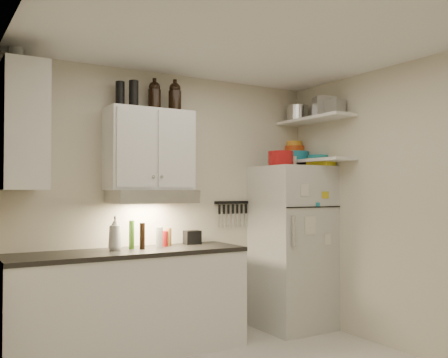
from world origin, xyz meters
TOP-DOWN VIEW (x-y plane):
  - ceiling at (0.00, 0.00)m, footprint 3.20×3.00m
  - back_wall at (0.00, 1.51)m, footprint 3.20×0.02m
  - left_wall at (-1.61, 0.00)m, footprint 0.02×3.00m
  - right_wall at (1.61, 0.00)m, footprint 0.02×3.00m
  - base_cabinet at (-0.55, 1.20)m, footprint 2.10×0.60m
  - countertop at (-0.55, 1.20)m, footprint 2.10×0.62m
  - upper_cabinet at (-0.30, 1.33)m, footprint 0.80×0.33m
  - side_cabinet at (-1.44, 1.20)m, footprint 0.33×0.55m
  - range_hood at (-0.30, 1.27)m, footprint 0.76×0.46m
  - fridge at (1.25, 1.16)m, footprint 0.70×0.68m
  - shelf_hi at (1.45, 1.02)m, footprint 0.30×0.95m
  - shelf_lo at (1.45, 1.02)m, footprint 0.30×0.95m
  - knife_strip at (0.70, 1.49)m, footprint 0.42×0.02m
  - dutch_oven at (1.06, 1.11)m, footprint 0.27×0.27m
  - book_stack at (1.46, 0.94)m, footprint 0.25×0.29m
  - spice_jar at (1.25, 1.13)m, footprint 0.08×0.08m
  - stock_pot at (1.46, 1.32)m, footprint 0.29×0.29m
  - tin_a at (1.49, 0.92)m, footprint 0.27×0.26m
  - tin_b at (1.48, 0.76)m, footprint 0.18×0.18m
  - bowl_teal at (1.48, 1.37)m, footprint 0.28×0.28m
  - bowl_orange at (1.51, 1.45)m, footprint 0.22×0.22m
  - bowl_yellow at (1.51, 1.45)m, footprint 0.17×0.17m
  - plates at (1.53, 1.06)m, footprint 0.21×0.21m
  - growler_a at (-0.23, 1.38)m, footprint 0.15×0.15m
  - growler_b at (-0.04, 1.35)m, footprint 0.14×0.14m
  - thermos_a at (-0.46, 1.32)m, footprint 0.11×0.11m
  - thermos_b at (-0.58, 1.37)m, footprint 0.10×0.10m
  - side_jar at (-1.47, 1.30)m, footprint 0.13×0.13m
  - soap_bottle at (-0.65, 1.25)m, footprint 0.17×0.17m
  - pepper_mill at (-0.10, 1.33)m, footprint 0.06×0.06m
  - oil_bottle at (-0.49, 1.27)m, footprint 0.06×0.06m
  - vinegar_bottle at (-0.42, 1.21)m, footprint 0.06×0.06m
  - clear_bottle at (-0.25, 1.21)m, footprint 0.08×0.08m
  - red_jar at (-0.16, 1.32)m, footprint 0.08×0.08m
  - caddy at (0.16, 1.36)m, footprint 0.16×0.12m

SIDE VIEW (x-z plane):
  - base_cabinet at x=-0.55m, z-range 0.00..0.88m
  - fridge at x=1.25m, z-range 0.00..1.70m
  - countertop at x=-0.55m, z-range 0.88..0.92m
  - caddy at x=0.16m, z-range 0.92..1.05m
  - red_jar at x=-0.16m, z-range 0.92..1.07m
  - pepper_mill at x=-0.10m, z-range 0.92..1.09m
  - clear_bottle at x=-0.25m, z-range 0.92..1.11m
  - vinegar_bottle at x=-0.42m, z-range 0.92..1.16m
  - oil_bottle at x=-0.49m, z-range 0.92..1.18m
  - soap_bottle at x=-0.65m, z-range 0.92..1.26m
  - back_wall at x=0.00m, z-range 0.00..2.60m
  - left_wall at x=-1.61m, z-range 0.00..2.60m
  - right_wall at x=1.61m, z-range 0.00..2.60m
  - knife_strip at x=0.70m, z-range 1.31..1.33m
  - range_hood at x=-0.30m, z-range 1.33..1.45m
  - book_stack at x=1.46m, z-range 1.70..1.78m
  - spice_jar at x=1.25m, z-range 1.70..1.81m
  - shelf_lo at x=1.45m, z-range 1.75..1.77m
  - dutch_oven at x=1.06m, z-range 1.70..1.85m
  - plates at x=1.53m, z-range 1.77..1.83m
  - upper_cabinet at x=-0.30m, z-range 1.45..2.20m
  - bowl_teal at x=1.48m, z-range 1.77..1.89m
  - bowl_orange at x=1.51m, z-range 1.89..1.95m
  - side_cabinet at x=-1.44m, z-range 1.45..2.45m
  - bowl_yellow at x=1.51m, z-range 1.95..2.01m
  - shelf_hi at x=1.45m, z-range 2.19..2.22m
  - tin_b at x=1.48m, z-range 2.21..2.37m
  - stock_pot at x=1.46m, z-range 2.21..2.39m
  - thermos_b at x=-0.58m, z-range 2.20..2.44m
  - tin_a at x=1.49m, z-range 2.21..2.42m
  - thermos_a at x=-0.46m, z-range 2.20..2.45m
  - growler_a at x=-0.23m, z-range 2.20..2.49m
  - growler_b at x=-0.04m, z-range 2.20..2.49m
  - side_jar at x=-1.47m, z-range 2.45..2.60m
  - ceiling at x=0.00m, z-range 2.60..2.62m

